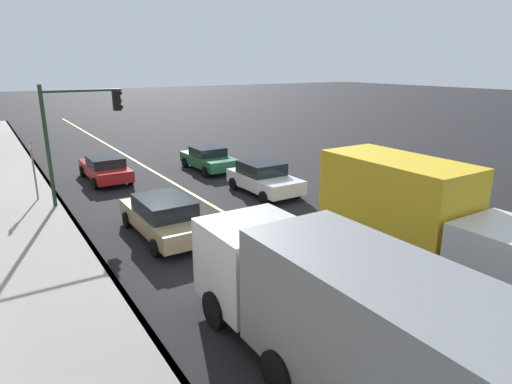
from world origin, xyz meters
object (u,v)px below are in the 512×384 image
Objects in this scene: car_tan at (164,216)px; car_green at (209,159)px; street_sign_post at (33,167)px; truck_yellow at (413,210)px; truck_gray at (340,312)px; car_white at (264,178)px; car_red at (105,168)px; traffic_light_mast at (78,124)px.

car_green is (8.32, -5.93, -0.06)m from car_tan.
car_tan is at bearing -154.11° from street_sign_post.
car_tan is 8.46m from truck_yellow.
truck_gray reaches higher than car_green.
street_sign_post is (4.27, 9.40, 0.86)m from car_white.
truck_yellow is at bearing 178.55° from car_white.
car_red is 0.67× the size of truck_yellow.
car_green is 14.42m from truck_yellow.
car_white is 8.58m from traffic_light_mast.
car_red is at bearing -25.71° from traffic_light_mast.
car_tan is 9.09m from truck_gray.
car_green is 5.68m from car_white.
truck_gray is (-2.98, 5.80, -0.09)m from truck_yellow.
car_green is at bearing -81.37° from street_sign_post.
traffic_light_mast is 3.04m from street_sign_post.
car_white is 0.54× the size of truck_gray.
truck_gray is at bearing 152.77° from car_white.
car_green is 18.37m from truck_gray.
car_white reaches higher than car_green.
traffic_light_mast is at bearing 154.29° from car_red.
truck_yellow is 13.79m from traffic_light_mast.
car_green is at bearing -18.77° from truck_gray.
car_red is 0.88× the size of traffic_light_mast.
truck_yellow is 1.31× the size of traffic_light_mast.
traffic_light_mast is (-2.90, 7.50, 2.88)m from car_green.
truck_gray is 14.69m from traffic_light_mast.
car_green is 1.53× the size of street_sign_post.
car_white is (2.64, -6.05, 0.01)m from car_tan.
car_green is 0.62× the size of truck_yellow.
car_white is 1.51× the size of street_sign_post.
car_white is (-6.47, -5.84, 0.08)m from car_red.
car_green is 8.54m from traffic_light_mast.
car_red is 1.11× the size of car_white.
car_tan is at bearing 0.19° from truck_gray.
traffic_light_mast is (-3.69, 1.78, 2.89)m from car_red.
street_sign_post reaches higher than car_white.
street_sign_post is at bearing 50.17° from traffic_light_mast.
car_red is 5.77m from car_green.
car_green reaches higher than car_red.
car_red is 4.30m from street_sign_post.
traffic_light_mast reaches higher than street_sign_post.
car_red is at bearing 42.06° from car_white.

